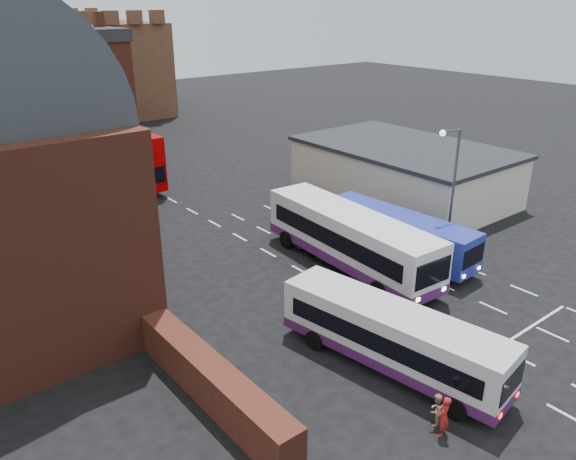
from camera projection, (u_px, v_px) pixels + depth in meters
ground at (419, 335)px, 26.82m from camera, size 180.00×180.00×0.00m
forecourt_wall at (213, 383)px, 22.01m from camera, size 1.20×10.00×1.80m
cream_building at (403, 171)px, 44.77m from camera, size 10.40×16.40×4.25m
brick_terrace at (8, 103)px, 54.41m from camera, size 22.00×10.00×11.00m
castle_keep at (63, 70)px, 75.58m from camera, size 22.00×22.00×12.00m
bus_white_outbound at (392, 334)px, 23.86m from camera, size 3.96×10.54×2.81m
bus_white_inbound at (350, 236)px, 32.85m from camera, size 3.73×12.67×3.42m
bus_blue at (399, 232)px, 34.39m from camera, size 3.03×10.28×2.77m
bus_red_double at (115, 154)px, 47.84m from camera, size 3.54×12.43×4.92m
street_lamp at (451, 181)px, 33.31m from camera, size 1.63×0.45×8.03m
pedestrian_red at (444, 416)px, 20.37m from camera, size 0.70×0.56×1.65m
pedestrian_beige at (436, 410)px, 20.92m from camera, size 0.71×0.58×1.34m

